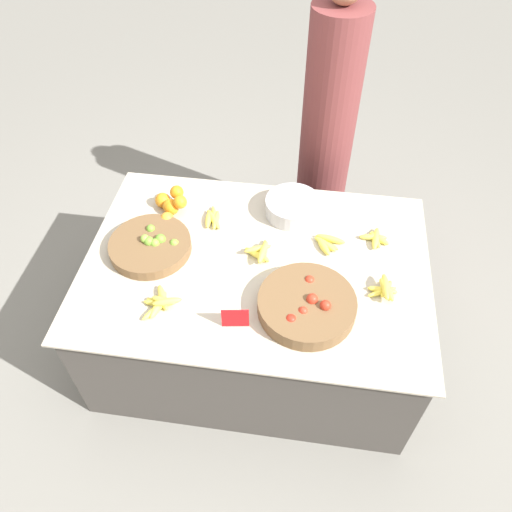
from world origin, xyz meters
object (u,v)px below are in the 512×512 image
object	(u,v)px
price_sign	(235,318)
vendor_person	(327,135)
lime_bowl	(150,246)
metal_bowl	(293,207)
tomato_basket	(307,305)

from	to	relation	value
price_sign	vendor_person	distance (m)	1.35
lime_bowl	price_sign	size ratio (longest dim) A/B	3.43
price_sign	vendor_person	xyz separation A→B (m)	(0.32, 1.31, 0.06)
price_sign	vendor_person	world-z (taller)	vendor_person
lime_bowl	metal_bowl	distance (m)	0.76
lime_bowl	tomato_basket	world-z (taller)	tomato_basket
lime_bowl	metal_bowl	size ratio (longest dim) A/B	1.39
tomato_basket	lime_bowl	bearing A→B (deg)	161.93
metal_bowl	price_sign	xyz separation A→B (m)	(-0.18, -0.74, 0.01)
tomato_basket	price_sign	bearing A→B (deg)	-156.99
tomato_basket	price_sign	size ratio (longest dim) A/B	3.73
metal_bowl	tomato_basket	bearing A→B (deg)	-78.93
lime_bowl	price_sign	xyz separation A→B (m)	(0.49, -0.38, 0.03)
tomato_basket	price_sign	distance (m)	0.32
metal_bowl	price_sign	world-z (taller)	price_sign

